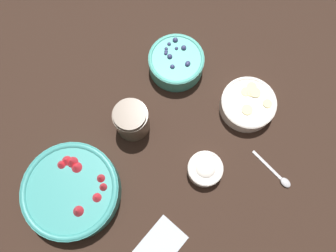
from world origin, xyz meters
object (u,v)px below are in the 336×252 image
object	(u,v)px
bowl_cream	(205,169)
jar_chocolate	(132,120)
bowl_blueberries	(176,62)
bowl_bananas	(248,104)
bowl_strawberries	(72,190)

from	to	relation	value
bowl_cream	jar_chocolate	xyz separation A→B (m)	(0.03, -0.24, 0.02)
bowl_blueberries	bowl_bananas	size ratio (longest dim) A/B	1.04
bowl_cream	bowl_blueberries	bearing A→B (deg)	-125.16
bowl_bananas	jar_chocolate	size ratio (longest dim) A/B	1.47
bowl_blueberries	bowl_bananas	world-z (taller)	bowl_blueberries
bowl_strawberries	jar_chocolate	bearing A→B (deg)	-177.81
bowl_strawberries	bowl_blueberries	xyz separation A→B (m)	(-0.47, -0.04, -0.00)
bowl_strawberries	bowl_blueberries	size ratio (longest dim) A/B	1.55
bowl_strawberries	bowl_blueberries	bearing A→B (deg)	-175.27
bowl_bananas	bowl_blueberries	bearing A→B (deg)	-81.06
bowl_blueberries	bowl_cream	world-z (taller)	bowl_blueberries
bowl_blueberries	bowl_cream	size ratio (longest dim) A/B	1.71
bowl_bananas	bowl_cream	bearing A→B (deg)	6.66
bowl_bananas	bowl_cream	world-z (taller)	same
bowl_bananas	jar_chocolate	distance (m)	0.34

